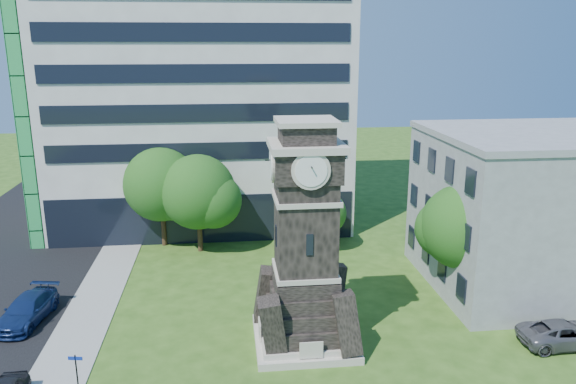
{
  "coord_description": "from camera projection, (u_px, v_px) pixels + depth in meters",
  "views": [
    {
      "loc": [
        -0.98,
        -25.34,
        15.88
      ],
      "look_at": [
        2.58,
        6.36,
        7.35
      ],
      "focal_mm": 35.0,
      "sensor_mm": 36.0,
      "label": 1
    }
  ],
  "objects": [
    {
      "name": "ground",
      "position": [
        252.0,
        365.0,
        28.54
      ],
      "size": [
        160.0,
        160.0,
        0.0
      ],
      "primitive_type": "plane",
      "color": "#2E5017",
      "rests_on": "ground"
    },
    {
      "name": "sidewalk",
      "position": [
        83.0,
        327.0,
        32.31
      ],
      "size": [
        3.0,
        70.0,
        0.06
      ],
      "primitive_type": "cube",
      "color": "gray",
      "rests_on": "ground"
    },
    {
      "name": "clock_tower",
      "position": [
        305.0,
        251.0,
        29.42
      ],
      "size": [
        5.4,
        5.4,
        12.22
      ],
      "color": "beige",
      "rests_on": "ground"
    },
    {
      "name": "office_tall",
      "position": [
        198.0,
        62.0,
        49.33
      ],
      "size": [
        26.2,
        15.11,
        28.6
      ],
      "color": "white",
      "rests_on": "ground"
    },
    {
      "name": "office_low",
      "position": [
        547.0,
        209.0,
        37.03
      ],
      "size": [
        15.2,
        12.2,
        10.4
      ],
      "color": "#9FA1A4",
      "rests_on": "ground"
    },
    {
      "name": "car_street_north",
      "position": [
        27.0,
        310.0,
        32.8
      ],
      "size": [
        2.89,
        5.4,
        1.49
      ],
      "primitive_type": "imported",
      "rotation": [
        0.0,
        0.0,
        -0.16
      ],
      "color": "navy",
      "rests_on": "ground"
    },
    {
      "name": "car_east_lot",
      "position": [
        564.0,
        334.0,
        30.24
      ],
      "size": [
        4.88,
        2.28,
        1.35
      ],
      "primitive_type": "imported",
      "rotation": [
        0.0,
        0.0,
        1.58
      ],
      "color": "#56555B",
      "rests_on": "ground"
    },
    {
      "name": "park_bench",
      "position": [
        289.0,
        340.0,
        29.85
      ],
      "size": [
        1.95,
        0.52,
        1.01
      ],
      "rotation": [
        0.0,
        0.0,
        -0.05
      ],
      "color": "black",
      "rests_on": "ground"
    },
    {
      "name": "street_sign",
      "position": [
        77.0,
        375.0,
        24.77
      ],
      "size": [
        0.64,
        0.06,
        2.65
      ],
      "rotation": [
        0.0,
        0.0,
        -0.17
      ],
      "color": "black",
      "rests_on": "ground"
    },
    {
      "name": "tree_nw",
      "position": [
        162.0,
        187.0,
        44.18
      ],
      "size": [
        6.45,
        5.86,
        8.01
      ],
      "rotation": [
        0.0,
        0.0,
        0.26
      ],
      "color": "#332114",
      "rests_on": "ground"
    },
    {
      "name": "tree_nc",
      "position": [
        199.0,
        194.0,
        42.99
      ],
      "size": [
        6.35,
        5.77,
        7.69
      ],
      "rotation": [
        0.0,
        0.0,
        0.15
      ],
      "color": "#332114",
      "rests_on": "ground"
    },
    {
      "name": "tree_ne",
      "position": [
        314.0,
        209.0,
        43.68
      ],
      "size": [
        4.89,
        4.44,
        5.71
      ],
      "rotation": [
        0.0,
        0.0,
        0.3
      ],
      "color": "#332114",
      "rests_on": "ground"
    },
    {
      "name": "tree_east",
      "position": [
        464.0,
        230.0,
        34.41
      ],
      "size": [
        5.82,
        5.29,
        7.6
      ],
      "rotation": [
        0.0,
        0.0,
        0.25
      ],
      "color": "#332114",
      "rests_on": "ground"
    }
  ]
}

